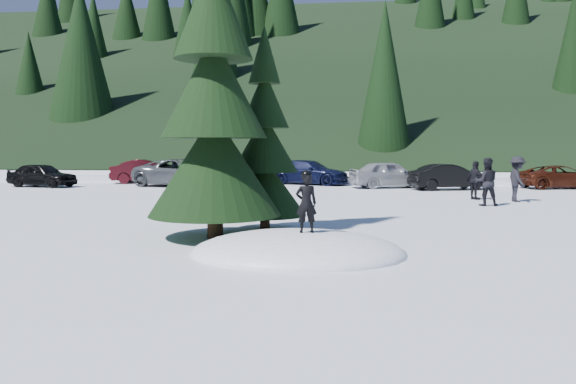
# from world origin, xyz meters

# --- Properties ---
(ground) EXTENTS (200.00, 200.00, 0.00)m
(ground) POSITION_xyz_m (0.00, 0.00, 0.00)
(ground) COLOR white
(ground) RESTS_ON ground
(snow_mound) EXTENTS (4.48, 3.52, 0.96)m
(snow_mound) POSITION_xyz_m (0.00, 0.00, 0.00)
(snow_mound) COLOR white
(snow_mound) RESTS_ON ground
(forest_hillside) EXTENTS (200.00, 60.00, 25.00)m
(forest_hillside) POSITION_xyz_m (0.00, 54.00, 12.50)
(forest_hillside) COLOR black
(forest_hillside) RESTS_ON ground
(spruce_tall) EXTENTS (3.20, 3.20, 8.60)m
(spruce_tall) POSITION_xyz_m (-2.20, 1.80, 3.32)
(spruce_tall) COLOR #311C10
(spruce_tall) RESTS_ON ground
(spruce_short) EXTENTS (2.20, 2.20, 5.37)m
(spruce_short) POSITION_xyz_m (-1.20, 3.20, 2.10)
(spruce_short) COLOR #311C10
(spruce_short) RESTS_ON ground
(child_skier) EXTENTS (0.49, 0.38, 1.19)m
(child_skier) POSITION_xyz_m (0.18, -0.18, 1.07)
(child_skier) COLOR black
(child_skier) RESTS_ON snow_mound
(adult_0) EXTENTS (0.90, 0.71, 1.80)m
(adult_0) POSITION_xyz_m (6.07, 10.24, 0.90)
(adult_0) COLOR black
(adult_0) RESTS_ON ground
(adult_1) EXTENTS (0.79, 1.02, 1.62)m
(adult_1) POSITION_xyz_m (6.19, 12.71, 0.81)
(adult_1) COLOR black
(adult_1) RESTS_ON ground
(adult_2) EXTENTS (0.78, 1.24, 1.84)m
(adult_2) POSITION_xyz_m (7.67, 12.00, 0.92)
(adult_2) COLOR black
(adult_2) RESTS_ON ground
(car_0) EXTENTS (4.11, 2.27, 1.32)m
(car_0) POSITION_xyz_m (-15.92, 17.68, 0.66)
(car_0) COLOR black
(car_0) RESTS_ON ground
(car_1) EXTENTS (4.59, 2.80, 1.43)m
(car_1) POSITION_xyz_m (-11.36, 21.50, 0.71)
(car_1) COLOR #36090F
(car_1) RESTS_ON ground
(car_2) EXTENTS (6.00, 4.06, 1.53)m
(car_2) POSITION_xyz_m (-8.33, 18.81, 0.76)
(car_2) COLOR #4A4E52
(car_2) RESTS_ON ground
(car_3) EXTENTS (5.29, 3.70, 1.42)m
(car_3) POSITION_xyz_m (-1.45, 21.43, 0.71)
(car_3) COLOR black
(car_3) RESTS_ON ground
(car_4) EXTENTS (4.62, 2.97, 1.47)m
(car_4) POSITION_xyz_m (3.05, 19.15, 0.73)
(car_4) COLOR #919499
(car_4) RESTS_ON ground
(car_5) EXTENTS (4.25, 2.49, 1.32)m
(car_5) POSITION_xyz_m (6.01, 18.08, 0.66)
(car_5) COLOR black
(car_5) RESTS_ON ground
(car_6) EXTENTS (4.69, 2.82, 1.22)m
(car_6) POSITION_xyz_m (12.08, 19.78, 0.61)
(car_6) COLOR #39140A
(car_6) RESTS_ON ground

